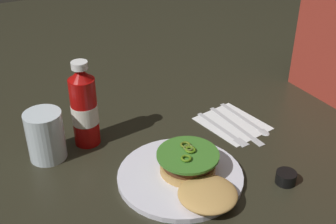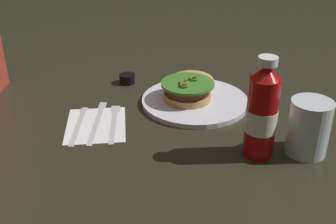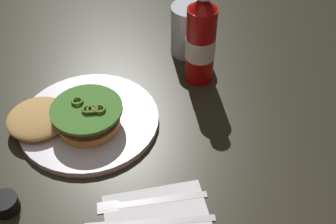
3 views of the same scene
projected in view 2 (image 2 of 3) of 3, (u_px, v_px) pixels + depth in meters
ground_plane at (184, 106)px, 1.07m from camera, size 3.00×3.00×0.00m
dinner_plate at (195, 101)px, 1.07m from camera, size 0.27×0.27×0.01m
burger_sandwich at (189, 86)px, 1.09m from camera, size 0.22×0.14×0.05m
ketchup_bottle at (262, 113)px, 0.83m from camera, size 0.06×0.06×0.21m
water_glass at (309, 127)px, 0.85m from camera, size 0.09×0.09×0.12m
condiment_cup at (127, 79)px, 1.19m from camera, size 0.04×0.04×0.03m
napkin at (96, 125)px, 0.98m from camera, size 0.19×0.16×0.00m
fork_utensil at (114, 119)px, 0.99m from camera, size 0.18×0.04×0.00m
butter_knife at (98, 118)px, 1.00m from camera, size 0.21×0.02×0.00m
spoon_utensil at (80, 118)px, 1.00m from camera, size 0.19×0.03×0.00m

